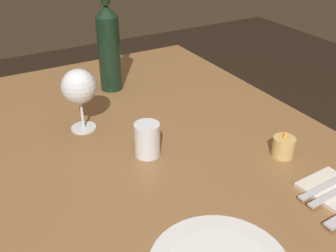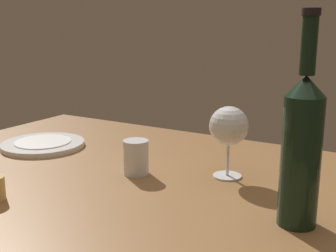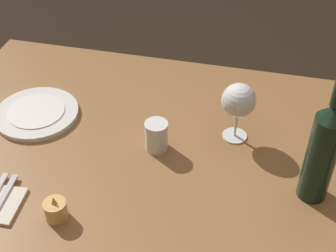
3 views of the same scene
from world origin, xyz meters
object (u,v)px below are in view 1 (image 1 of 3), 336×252
at_px(wine_bottle, 109,45).
at_px(votive_candle, 283,147).
at_px(fork_outer, 330,184).
at_px(water_tumbler, 147,141).
at_px(wine_glass_left, 79,88).

xyz_separation_m(wine_bottle, votive_candle, (0.55, 0.20, -0.12)).
distance_m(votive_candle, fork_outer, 0.14).
height_order(wine_bottle, fork_outer, wine_bottle).
bearing_deg(votive_candle, fork_outer, 0.21).
xyz_separation_m(water_tumbler, votive_candle, (0.16, 0.27, -0.01)).
xyz_separation_m(wine_glass_left, fork_outer, (0.49, 0.37, -0.11)).
height_order(wine_glass_left, water_tumbler, wine_glass_left).
distance_m(water_tumbler, fork_outer, 0.41).
bearing_deg(wine_glass_left, votive_candle, 46.02).
bearing_deg(wine_glass_left, water_tumbler, 25.35).
height_order(wine_bottle, votive_candle, wine_bottle).
bearing_deg(fork_outer, wine_glass_left, -143.39).
relative_size(water_tumbler, fork_outer, 0.45).
bearing_deg(fork_outer, votive_candle, -179.79).
relative_size(wine_glass_left, wine_bottle, 0.45).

